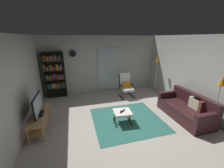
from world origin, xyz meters
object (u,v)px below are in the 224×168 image
(tv_stand, at_px, (40,119))
(wall_clock, at_px, (73,54))
(tv_remote, at_px, (124,110))
(leather_sofa, at_px, (186,109))
(floor_lamp_by_sofa, at_px, (220,89))
(cell_phone, at_px, (121,112))
(television, at_px, (38,106))
(floor_lamp_by_shelf, at_px, (157,64))
(bookshelf_near_tv, at_px, (55,73))
(lounge_armchair, at_px, (126,85))
(ottoman, at_px, (122,113))

(tv_stand, xyz_separation_m, wall_clock, (1.06, 2.50, 1.55))
(tv_remote, distance_m, wall_clock, 3.45)
(leather_sofa, relative_size, wall_clock, 6.14)
(tv_remote, relative_size, floor_lamp_by_sofa, 0.09)
(leather_sofa, bearing_deg, wall_clock, 137.35)
(tv_remote, bearing_deg, wall_clock, 148.45)
(cell_phone, height_order, wall_clock, wall_clock)
(tv_stand, relative_size, television, 1.53)
(floor_lamp_by_shelf, distance_m, wall_clock, 3.74)
(tv_remote, bearing_deg, tv_stand, -154.84)
(bookshelf_near_tv, distance_m, lounge_armchair, 3.12)
(television, bearing_deg, bookshelf_near_tv, 84.20)
(television, height_order, wall_clock, wall_clock)
(bookshelf_near_tv, height_order, wall_clock, wall_clock)
(bookshelf_near_tv, relative_size, ottoman, 3.55)
(tv_stand, height_order, leather_sofa, leather_sofa)
(lounge_armchair, bearing_deg, bookshelf_near_tv, 164.72)
(television, xyz_separation_m, floor_lamp_by_shelf, (4.63, 1.48, 0.67))
(bookshelf_near_tv, xyz_separation_m, floor_lamp_by_shelf, (4.39, -0.89, 0.34))
(tv_remote, height_order, floor_lamp_by_shelf, floor_lamp_by_shelf)
(cell_phone, bearing_deg, tv_remote, 60.98)
(lounge_armchair, height_order, floor_lamp_by_sofa, floor_lamp_by_sofa)
(ottoman, height_order, cell_phone, cell_phone)
(lounge_armchair, bearing_deg, television, -154.21)
(television, distance_m, floor_lamp_by_shelf, 4.90)
(lounge_armchair, relative_size, tv_remote, 7.10)
(lounge_armchair, bearing_deg, wall_clock, 156.51)
(lounge_armchair, xyz_separation_m, floor_lamp_by_shelf, (1.42, -0.07, 0.85))
(ottoman, distance_m, floor_lamp_by_sofa, 2.68)
(television, height_order, floor_lamp_by_sofa, floor_lamp_by_sofa)
(television, xyz_separation_m, tv_remote, (2.41, -0.33, -0.33))
(tv_stand, relative_size, ottoman, 2.45)
(television, distance_m, tv_remote, 2.46)
(ottoman, distance_m, tv_remote, 0.10)
(tv_remote, bearing_deg, bookshelf_near_tv, 161.61)
(ottoman, bearing_deg, tv_stand, 171.49)
(tv_remote, distance_m, floor_lamp_by_sofa, 2.63)
(tv_remote, relative_size, cell_phone, 1.03)
(bookshelf_near_tv, height_order, cell_phone, bookshelf_near_tv)
(leather_sofa, bearing_deg, television, 171.74)
(floor_lamp_by_sofa, bearing_deg, leather_sofa, 105.77)
(bookshelf_near_tv, distance_m, cell_phone, 3.51)
(floor_lamp_by_shelf, bearing_deg, bookshelf_near_tv, 168.58)
(television, bearing_deg, cell_phone, -9.47)
(television, bearing_deg, wall_clock, 67.03)
(ottoman, relative_size, cell_phone, 3.96)
(tv_remote, relative_size, wall_clock, 0.50)
(ottoman, relative_size, floor_lamp_by_sofa, 0.35)
(ottoman, relative_size, floor_lamp_by_shelf, 0.32)
(floor_lamp_by_sofa, relative_size, wall_clock, 5.42)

